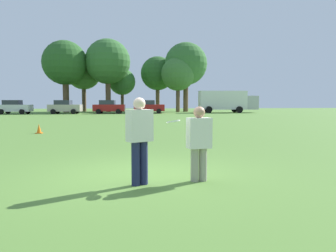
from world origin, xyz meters
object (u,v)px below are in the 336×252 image
frisbee (173,121)px  player_defender (199,140)px  parked_car_mid_left (14,107)px  traffic_cone (39,129)px  parked_car_mid_right (109,107)px  box_truck (227,101)px  parked_car_center (65,107)px  player_thrower (140,136)px  parked_car_near_right (149,107)px

frisbee → player_defender: bearing=9.3°
parked_car_mid_left → traffic_cone: bearing=-69.4°
parked_car_mid_right → box_truck: (17.00, 1.80, 0.83)m
player_defender → parked_car_center: 38.77m
player_defender → frisbee: player_defender is taller
player_defender → traffic_cone: 12.15m
player_thrower → parked_car_mid_left: size_ratio=0.39×
player_thrower → parked_car_near_right: parked_car_near_right is taller
frisbee → box_truck: box_truck is taller
traffic_cone → box_truck: size_ratio=0.06×
player_defender → parked_car_near_right: size_ratio=0.35×
traffic_cone → parked_car_center: 27.20m
player_thrower → parked_car_near_right: (2.75, 38.14, -0.03)m
player_thrower → box_truck: (14.31, 39.54, 0.80)m
traffic_cone → parked_car_center: parked_car_center is taller
player_thrower → parked_car_mid_left: bearing=111.5°
player_defender → box_truck: 41.54m
box_truck → frisbee: bearing=-109.1°
parked_car_near_right → box_truck: 11.67m
frisbee → box_truck: bearing=70.9°
parked_car_center → parked_car_near_right: size_ratio=1.00×
traffic_cone → parked_car_center: size_ratio=0.11×
player_defender → parked_car_near_right: (1.56, 38.00, 0.08)m
player_thrower → frisbee: player_thrower is taller
player_defender → parked_car_center: bearing=104.4°
traffic_cone → parked_car_mid_left: bearing=110.6°
frisbee → parked_car_mid_right: (-3.35, 37.69, -0.30)m
parked_car_mid_left → parked_car_near_right: size_ratio=1.00×
frisbee → parked_car_mid_left: parked_car_mid_left is taller
frisbee → parked_car_center: size_ratio=0.06×
parked_car_near_right → parked_car_mid_left: bearing=-179.0°
frisbee → parked_car_near_right: 38.15m
frisbee → box_truck: size_ratio=0.03×
player_defender → parked_car_mid_left: size_ratio=0.35×
player_defender → box_truck: size_ratio=0.17×
traffic_cone → player_thrower: bearing=-66.4°
player_defender → frisbee: size_ratio=5.48×
parked_car_mid_left → box_truck: (29.19, 1.73, 0.83)m
parked_car_center → traffic_cone: bearing=-82.0°
player_thrower → parked_car_center: 38.62m
parked_car_near_right → player_thrower: bearing=-94.1°
parked_car_mid_right → parked_car_near_right: size_ratio=1.00×
player_defender → box_truck: (13.11, 39.40, 0.91)m
player_thrower → frisbee: (0.66, 0.05, 0.27)m
player_defender → parked_car_near_right: bearing=87.7°
parked_car_mid_left → parked_car_mid_right: size_ratio=1.00×
player_defender → traffic_cone: player_defender is taller
player_defender → parked_car_mid_left: bearing=113.1°
parked_car_center → parked_car_near_right: same height
player_defender → parked_car_mid_right: (-3.88, 37.61, 0.08)m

